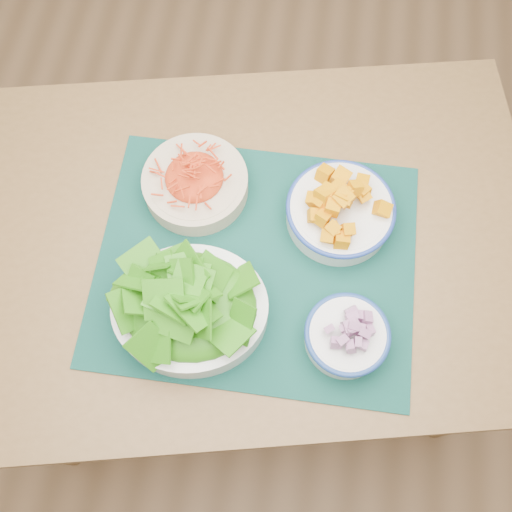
{
  "coord_description": "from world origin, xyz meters",
  "views": [
    {
      "loc": [
        -0.09,
        -0.39,
        1.78
      ],
      "look_at": [
        -0.14,
        0.01,
        0.78
      ],
      "focal_mm": 40.0,
      "sensor_mm": 36.0,
      "label": 1
    }
  ],
  "objects_px": {
    "squash_bowl": "(341,207)",
    "onion_bowl": "(347,335)",
    "table": "(244,255)",
    "lettuce_bowl": "(189,306)",
    "carrot_bowl": "(195,180)",
    "placemat": "(256,262)"
  },
  "relations": [
    {
      "from": "carrot_bowl",
      "to": "lettuce_bowl",
      "type": "height_order",
      "value": "lettuce_bowl"
    },
    {
      "from": "placemat",
      "to": "onion_bowl",
      "type": "height_order",
      "value": "onion_bowl"
    },
    {
      "from": "table",
      "to": "onion_bowl",
      "type": "relative_size",
      "value": 7.59
    },
    {
      "from": "carrot_bowl",
      "to": "lettuce_bowl",
      "type": "relative_size",
      "value": 0.78
    },
    {
      "from": "table",
      "to": "onion_bowl",
      "type": "bearing_deg",
      "value": -52.34
    },
    {
      "from": "carrot_bowl",
      "to": "onion_bowl",
      "type": "bearing_deg",
      "value": -39.94
    },
    {
      "from": "table",
      "to": "placemat",
      "type": "xyz_separation_m",
      "value": [
        0.03,
        -0.05,
        0.1
      ]
    },
    {
      "from": "placemat",
      "to": "squash_bowl",
      "type": "distance_m",
      "value": 0.19
    },
    {
      "from": "table",
      "to": "lettuce_bowl",
      "type": "height_order",
      "value": "lettuce_bowl"
    },
    {
      "from": "onion_bowl",
      "to": "lettuce_bowl",
      "type": "bearing_deg",
      "value": 178.23
    },
    {
      "from": "squash_bowl",
      "to": "onion_bowl",
      "type": "height_order",
      "value": "squash_bowl"
    },
    {
      "from": "placemat",
      "to": "lettuce_bowl",
      "type": "distance_m",
      "value": 0.17
    },
    {
      "from": "table",
      "to": "lettuce_bowl",
      "type": "xyz_separation_m",
      "value": [
        -0.07,
        -0.17,
        0.16
      ]
    },
    {
      "from": "table",
      "to": "squash_bowl",
      "type": "bearing_deg",
      "value": 7.17
    },
    {
      "from": "table",
      "to": "placemat",
      "type": "bearing_deg",
      "value": -69.07
    },
    {
      "from": "onion_bowl",
      "to": "carrot_bowl",
      "type": "bearing_deg",
      "value": 140.06
    },
    {
      "from": "lettuce_bowl",
      "to": "onion_bowl",
      "type": "bearing_deg",
      "value": -10.53
    },
    {
      "from": "placemat",
      "to": "onion_bowl",
      "type": "distance_m",
      "value": 0.23
    },
    {
      "from": "squash_bowl",
      "to": "carrot_bowl",
      "type": "bearing_deg",
      "value": 175.0
    },
    {
      "from": "carrot_bowl",
      "to": "onion_bowl",
      "type": "height_order",
      "value": "same"
    },
    {
      "from": "squash_bowl",
      "to": "onion_bowl",
      "type": "distance_m",
      "value": 0.25
    },
    {
      "from": "placemat",
      "to": "carrot_bowl",
      "type": "bearing_deg",
      "value": 135.14
    }
  ]
}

